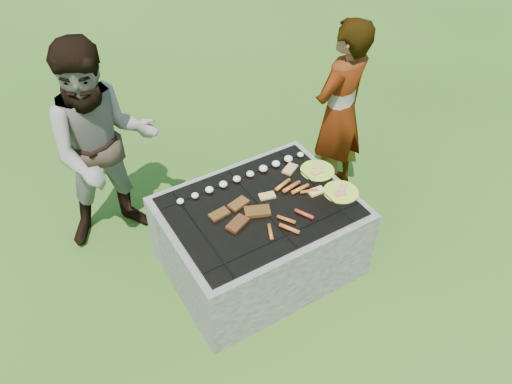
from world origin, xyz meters
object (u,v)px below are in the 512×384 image
plate_near (341,192)px  cook (339,112)px  bystander (104,148)px  plate_far (317,171)px  fire_pit (260,239)px

plate_near → cook: cook is taller
plate_near → bystander: 1.70m
cook → bystander: 1.82m
plate_far → bystander: bystander is taller
plate_near → bystander: (-1.31, 1.07, 0.21)m
cook → bystander: bearing=-28.5°
fire_pit → plate_near: size_ratio=4.38×
plate_far → bystander: (-1.31, 0.79, 0.21)m
fire_pit → cook: cook is taller
cook → plate_near: bearing=39.4°
fire_pit → cook: (1.02, 0.44, 0.49)m
plate_far → cook: (0.45, 0.34, 0.16)m
fire_pit → plate_far: plate_far is taller
plate_far → plate_near: plate_far is taller
plate_far → plate_near: (-0.00, -0.28, -0.00)m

